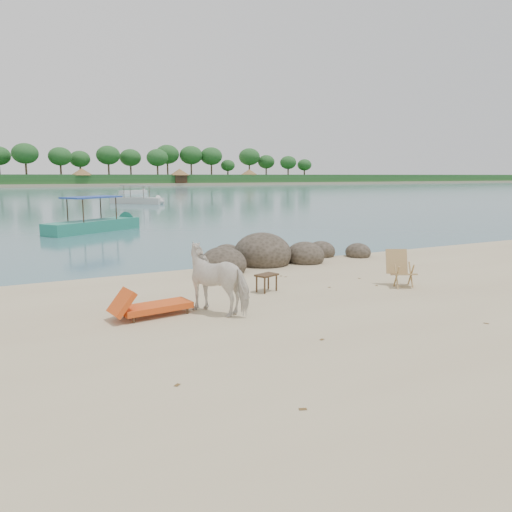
{
  "coord_description": "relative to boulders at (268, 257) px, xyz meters",
  "views": [
    {
      "loc": [
        -5.87,
        -8.26,
        2.88
      ],
      "look_at": [
        -0.49,
        2.0,
        1.0
      ],
      "focal_mm": 35.0,
      "sensor_mm": 36.0,
      "label": 1
    }
  ],
  "objects": [
    {
      "name": "boat_far",
      "position": [
        12.19,
        66.66,
        0.06
      ],
      "size": [
        5.42,
        3.32,
        0.63
      ],
      "primitive_type": null,
      "rotation": [
        0.0,
        0.0,
        0.42
      ],
      "color": "silver",
      "rests_on": "water"
    },
    {
      "name": "far_shore",
      "position": [
        -1.93,
        164.22,
        -0.26
      ],
      "size": [
        420.0,
        90.0,
        1.4
      ],
      "primitive_type": "cube",
      "color": "tan",
      "rests_on": "ground"
    },
    {
      "name": "boulders",
      "position": [
        0.0,
        0.0,
        0.0
      ],
      "size": [
        6.52,
        3.06,
        1.38
      ],
      "rotation": [
        0.0,
        0.0,
        0.06
      ],
      "color": "#312A20",
      "rests_on": "ground"
    },
    {
      "name": "lounge_chair",
      "position": [
        -5.01,
        -4.3,
        0.01
      ],
      "size": [
        1.86,
        0.85,
        0.54
      ],
      "primitive_type": null,
      "rotation": [
        0.0,
        0.0,
        0.13
      ],
      "color": "#C34C16",
      "rests_on": "ground"
    },
    {
      "name": "deck_chair",
      "position": [
        1.44,
        -4.64,
        0.21
      ],
      "size": [
        0.84,
        0.87,
        0.94
      ],
      "primitive_type": null,
      "rotation": [
        0.0,
        0.0,
        -0.49
      ],
      "color": "#A67B53",
      "rests_on": "ground"
    },
    {
      "name": "cow",
      "position": [
        -3.71,
        -4.57,
        0.45
      ],
      "size": [
        1.54,
        1.84,
        1.42
      ],
      "primitive_type": "imported",
      "rotation": [
        0.0,
        0.0,
        3.7
      ],
      "color": "white",
      "rests_on": "ground"
    },
    {
      "name": "side_table",
      "position": [
        -1.98,
        -3.49,
        -0.04
      ],
      "size": [
        0.63,
        0.52,
        0.44
      ],
      "primitive_type": null,
      "rotation": [
        0.0,
        0.0,
        0.35
      ],
      "color": "#382416",
      "rests_on": "ground"
    },
    {
      "name": "boat_near",
      "position": [
        -3.29,
        12.98,
        1.23
      ],
      "size": [
        5.93,
        4.37,
        2.98
      ],
      "primitive_type": null,
      "rotation": [
        0.0,
        0.0,
        0.55
      ],
      "color": "#237E69",
      "rests_on": "water"
    },
    {
      "name": "far_scenery",
      "position": [
        -1.9,
        130.92,
        2.88
      ],
      "size": [
        420.0,
        18.0,
        9.5
      ],
      "color": "#1E4C1E",
      "rests_on": "ground"
    },
    {
      "name": "water",
      "position": [
        -1.93,
        84.22,
        -0.26
      ],
      "size": [
        400.0,
        400.0,
        0.0
      ],
      "primitive_type": "plane",
      "color": "#36646C",
      "rests_on": "ground"
    },
    {
      "name": "boat_mid",
      "position": [
        5.4,
        37.87,
        1.28
      ],
      "size": [
        5.47,
        5.5,
        3.08
      ],
      "primitive_type": null,
      "rotation": [
        0.0,
        0.0,
        -0.79
      ],
      "color": "#B4B4AF",
      "rests_on": "water"
    },
    {
      "name": "dead_leaves",
      "position": [
        -1.51,
        -4.98,
        -0.25
      ],
      "size": [
        6.97,
        7.34,
        0.0
      ],
      "color": "brown",
      "rests_on": "ground"
    }
  ]
}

